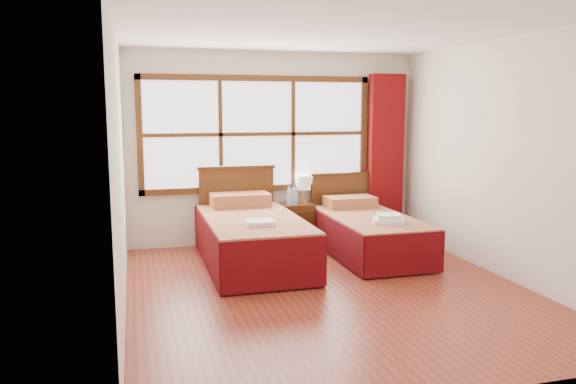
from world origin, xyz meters
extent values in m
plane|color=maroon|center=(0.00, 0.00, 0.00)|extent=(4.50, 4.50, 0.00)
plane|color=white|center=(0.00, 0.00, 2.60)|extent=(4.50, 4.50, 0.00)
plane|color=silver|center=(0.00, 2.25, 1.30)|extent=(4.00, 0.00, 4.00)
plane|color=silver|center=(-2.00, 0.00, 1.30)|extent=(0.00, 4.50, 4.50)
plane|color=silver|center=(2.00, 0.00, 1.30)|extent=(0.00, 4.50, 4.50)
cube|color=white|center=(-0.25, 2.22, 1.50)|extent=(3.00, 0.02, 1.40)
cube|color=#4D2B10|center=(-0.25, 2.20, 0.76)|extent=(3.16, 0.06, 0.08)
cube|color=#4D2B10|center=(-0.25, 2.20, 2.24)|extent=(3.16, 0.06, 0.08)
cube|color=#4D2B10|center=(-1.79, 2.20, 1.50)|extent=(0.08, 0.06, 1.56)
cube|color=#4D2B10|center=(1.29, 2.20, 1.50)|extent=(0.08, 0.06, 1.56)
cube|color=#4D2B10|center=(-0.75, 2.20, 1.50)|extent=(0.05, 0.05, 1.40)
cube|color=#4D2B10|center=(0.25, 2.20, 1.50)|extent=(0.05, 0.05, 1.40)
cube|color=#4D2B10|center=(-0.25, 2.20, 1.50)|extent=(3.00, 0.05, 0.05)
cube|color=maroon|center=(1.60, 2.11, 1.17)|extent=(0.50, 0.16, 2.30)
cube|color=#43240E|center=(-0.56, 1.13, 0.16)|extent=(0.97, 1.94, 0.32)
cube|color=maroon|center=(-0.56, 1.13, 0.45)|extent=(1.08, 2.15, 0.26)
cube|color=#5D090E|center=(-1.10, 1.13, 0.29)|extent=(0.03, 2.15, 0.54)
cube|color=#5D090E|center=(-0.01, 1.13, 0.29)|extent=(0.03, 2.15, 0.54)
cube|color=#5D090E|center=(-0.56, 0.06, 0.29)|extent=(1.08, 0.03, 0.54)
cube|color=maroon|center=(-0.56, 1.91, 0.66)|extent=(0.76, 0.44, 0.17)
cube|color=#4D2B10|center=(-0.56, 2.14, 0.53)|extent=(1.01, 0.06, 1.05)
cube|color=#43240E|center=(-0.56, 2.14, 1.06)|extent=(1.05, 0.08, 0.04)
cube|color=#43240E|center=(0.95, 1.13, 0.14)|extent=(0.85, 1.70, 0.28)
cube|color=maroon|center=(0.95, 1.13, 0.39)|extent=(0.95, 1.88, 0.23)
cube|color=#5D090E|center=(0.47, 1.13, 0.26)|extent=(0.03, 1.88, 0.47)
cube|color=#5D090E|center=(1.43, 1.13, 0.26)|extent=(0.03, 1.88, 0.47)
cube|color=#5D090E|center=(0.95, 0.19, 0.26)|extent=(0.95, 0.03, 0.47)
cube|color=maroon|center=(0.95, 1.81, 0.58)|extent=(0.66, 0.39, 0.15)
cube|color=#4D2B10|center=(0.95, 2.14, 0.46)|extent=(0.89, 0.06, 0.92)
cube|color=#43240E|center=(0.95, 2.14, 0.93)|extent=(0.92, 0.08, 0.04)
cube|color=#4D2B10|center=(0.25, 2.00, 0.28)|extent=(0.42, 0.37, 0.56)
cube|color=#43240E|center=(0.25, 1.80, 0.17)|extent=(0.37, 0.02, 0.17)
cube|color=#43240E|center=(0.25, 1.80, 0.39)|extent=(0.37, 0.02, 0.17)
sphere|color=#B1953C|center=(0.25, 1.78, 0.17)|extent=(0.03, 0.03, 0.03)
sphere|color=#B1953C|center=(0.25, 1.78, 0.39)|extent=(0.03, 0.03, 0.03)
cube|color=white|center=(-0.56, 0.67, 0.60)|extent=(0.33, 0.29, 0.05)
cube|color=white|center=(1.00, 0.70, 0.53)|extent=(0.44, 0.41, 0.05)
cube|color=white|center=(1.00, 0.70, 0.59)|extent=(0.33, 0.31, 0.05)
cylinder|color=gold|center=(0.36, 2.04, 0.57)|extent=(0.12, 0.12, 0.02)
cylinder|color=gold|center=(0.36, 2.04, 0.66)|extent=(0.03, 0.03, 0.16)
cylinder|color=white|center=(0.36, 2.04, 0.84)|extent=(0.19, 0.19, 0.19)
cylinder|color=#A4BCD2|center=(0.12, 1.90, 0.67)|extent=(0.07, 0.07, 0.22)
cylinder|color=blue|center=(0.12, 1.90, 0.79)|extent=(0.03, 0.03, 0.03)
cylinder|color=#A4BCD2|center=(0.21, 1.94, 0.67)|extent=(0.07, 0.07, 0.23)
cylinder|color=blue|center=(0.21, 1.94, 0.80)|extent=(0.03, 0.03, 0.03)
camera|label=1|loc=(-1.88, -5.23, 1.84)|focal=35.00mm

